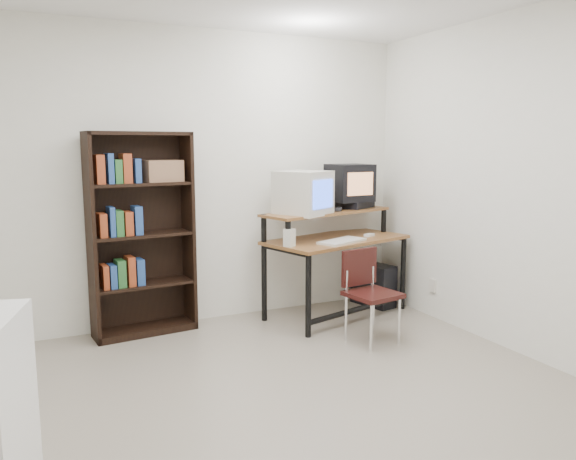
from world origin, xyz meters
name	(u,v)px	position (x,y,z in m)	size (l,w,h in m)	color
floor	(293,412)	(0.00, 0.00, -0.01)	(4.00, 4.00, 0.01)	#9F9483
back_wall	(197,179)	(0.00, 2.00, 1.30)	(4.00, 0.01, 2.60)	white
right_wall	(544,187)	(2.00, 0.00, 1.30)	(0.01, 4.00, 2.60)	white
computer_desk	(335,241)	(1.21, 1.62, 0.70)	(1.47, 1.01, 0.98)	brown
crt_monitor	(303,193)	(0.88, 1.63, 1.17)	(0.57, 0.57, 0.39)	beige
vcr	(355,205)	(1.54, 1.83, 1.01)	(0.36, 0.26, 0.08)	black
crt_tv	(349,183)	(1.48, 1.84, 1.23)	(0.40, 0.40, 0.36)	black
cd_spindle	(336,210)	(1.23, 1.66, 0.99)	(0.12, 0.12, 0.05)	#26262B
keyboard	(342,242)	(1.15, 1.39, 0.74)	(0.47, 0.21, 0.04)	beige
mousepad	(370,237)	(1.57, 1.58, 0.72)	(0.22, 0.18, 0.01)	black
mouse	(369,235)	(1.55, 1.56, 0.74)	(0.10, 0.06, 0.03)	white
desk_speaker	(289,238)	(0.63, 1.40, 0.80)	(0.08, 0.07, 0.17)	beige
pc_tower	(373,284)	(1.71, 1.72, 0.21)	(0.20, 0.45, 0.42)	black
school_chair	(368,286)	(1.09, 0.87, 0.46)	(0.43, 0.43, 0.75)	black
bookshelf	(141,231)	(-0.54, 1.85, 0.88)	(0.88, 0.37, 1.70)	black
wall_outlet	(433,286)	(1.99, 1.15, 0.30)	(0.02, 0.08, 0.12)	beige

